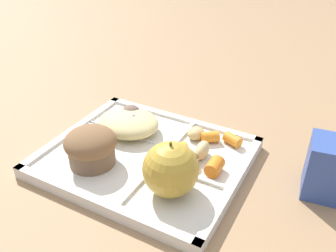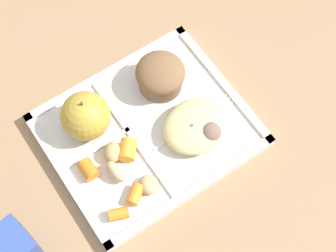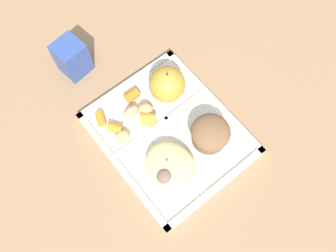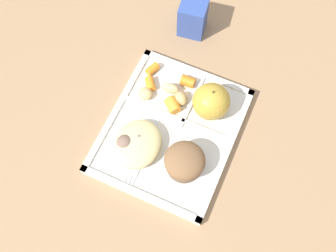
% 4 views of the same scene
% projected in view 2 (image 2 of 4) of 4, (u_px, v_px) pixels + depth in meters
% --- Properties ---
extents(ground, '(6.00, 6.00, 0.00)m').
position_uv_depth(ground, '(148.00, 133.00, 0.89)').
color(ground, '#997551').
extents(lunch_tray, '(0.32, 0.27, 0.02)m').
position_uv_depth(lunch_tray, '(148.00, 131.00, 0.88)').
color(lunch_tray, silver).
rests_on(lunch_tray, ground).
extents(green_apple, '(0.08, 0.08, 0.08)m').
position_uv_depth(green_apple, '(86.00, 116.00, 0.84)').
color(green_apple, '#B79333').
rests_on(green_apple, lunch_tray).
extents(bran_muffin, '(0.08, 0.08, 0.06)m').
position_uv_depth(bran_muffin, '(160.00, 75.00, 0.88)').
color(bran_muffin, brown).
rests_on(bran_muffin, lunch_tray).
extents(carrot_slice_diagonal, '(0.04, 0.04, 0.03)m').
position_uv_depth(carrot_slice_diagonal, '(128.00, 150.00, 0.85)').
color(carrot_slice_diagonal, orange).
rests_on(carrot_slice_diagonal, lunch_tray).
extents(carrot_slice_small, '(0.02, 0.03, 0.02)m').
position_uv_depth(carrot_slice_small, '(88.00, 170.00, 0.84)').
color(carrot_slice_small, orange).
rests_on(carrot_slice_small, lunch_tray).
extents(carrot_slice_near_corner, '(0.04, 0.03, 0.02)m').
position_uv_depth(carrot_slice_near_corner, '(135.00, 194.00, 0.82)').
color(carrot_slice_near_corner, orange).
rests_on(carrot_slice_near_corner, lunch_tray).
extents(carrot_slice_tilted, '(0.03, 0.03, 0.02)m').
position_uv_depth(carrot_slice_tilted, '(119.00, 214.00, 0.81)').
color(carrot_slice_tilted, orange).
rests_on(carrot_slice_tilted, lunch_tray).
extents(potato_chunk_golden, '(0.02, 0.04, 0.03)m').
position_uv_depth(potato_chunk_golden, '(115.00, 172.00, 0.83)').
color(potato_chunk_golden, tan).
rests_on(potato_chunk_golden, lunch_tray).
extents(potato_chunk_browned, '(0.03, 0.04, 0.02)m').
position_uv_depth(potato_chunk_browned, '(149.00, 185.00, 0.83)').
color(potato_chunk_browned, tan).
rests_on(potato_chunk_browned, lunch_tray).
extents(potato_chunk_corner, '(0.04, 0.04, 0.03)m').
position_uv_depth(potato_chunk_corner, '(112.00, 152.00, 0.85)').
color(potato_chunk_corner, tan).
rests_on(potato_chunk_corner, lunch_tray).
extents(egg_noodle_pile, '(0.11, 0.10, 0.04)m').
position_uv_depth(egg_noodle_pile, '(196.00, 126.00, 0.86)').
color(egg_noodle_pile, '#D6C684').
rests_on(egg_noodle_pile, lunch_tray).
extents(meatball_back, '(0.04, 0.04, 0.04)m').
position_uv_depth(meatball_back, '(210.00, 133.00, 0.85)').
color(meatball_back, '#755B4C').
rests_on(meatball_back, lunch_tray).
extents(meatball_front, '(0.04, 0.04, 0.04)m').
position_uv_depth(meatball_front, '(192.00, 129.00, 0.86)').
color(meatball_front, '#755B4C').
rests_on(meatball_front, lunch_tray).
extents(plastic_fork, '(0.16, 0.02, 0.00)m').
position_uv_depth(plastic_fork, '(201.00, 118.00, 0.88)').
color(plastic_fork, silver).
rests_on(plastic_fork, lunch_tray).
extents(milk_carton, '(0.07, 0.07, 0.09)m').
position_uv_depth(milk_carton, '(13.00, 251.00, 0.77)').
color(milk_carton, '#334C99').
rests_on(milk_carton, ground).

